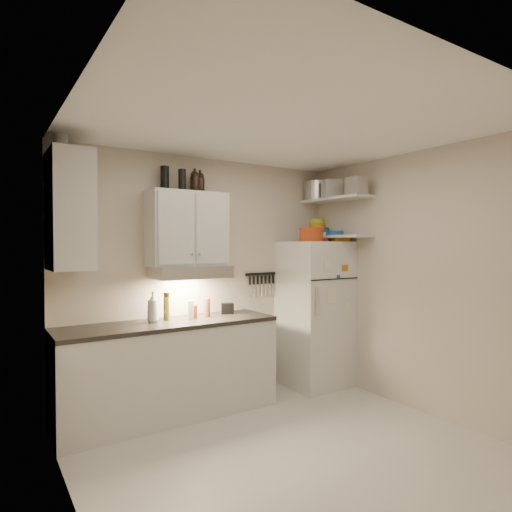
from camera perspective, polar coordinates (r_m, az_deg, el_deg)
floor at (r=3.79m, az=4.69°, el=-24.65°), size 3.20×3.00×0.02m
ceiling at (r=3.54m, az=4.78°, el=17.05°), size 3.20×3.00×0.02m
back_wall at (r=4.70m, az=-6.63°, el=-2.93°), size 3.20×0.02×2.60m
left_wall at (r=2.76m, az=-22.91°, el=-6.13°), size 0.02×3.00×2.60m
right_wall at (r=4.59m, az=20.85°, el=-3.13°), size 0.02×3.00×2.60m
base_cabinet at (r=4.36m, az=-11.42°, el=-14.82°), size 2.10×0.60×0.88m
countertop at (r=4.25m, az=-11.45°, el=-8.85°), size 2.10×0.62×0.04m
upper_cabinet at (r=4.41m, az=-9.13°, el=3.60°), size 0.80×0.33×0.75m
side_cabinet at (r=3.96m, az=-23.59°, el=5.56°), size 0.33×0.55×1.00m
range_hood at (r=4.35m, az=-8.76°, el=-2.10°), size 0.76×0.46×0.12m
fridge at (r=5.16m, az=7.82°, el=-7.58°), size 0.70×0.68×1.70m
shelf_hi at (r=5.16m, az=10.55°, el=7.45°), size 0.30×0.95×0.03m
shelf_lo at (r=5.13m, az=10.53°, el=2.56°), size 0.30×0.95×0.03m
knife_strip at (r=5.03m, az=0.66°, el=-2.41°), size 0.42×0.02×0.03m
dutch_oven at (r=4.89m, az=7.40°, el=2.85°), size 0.34×0.34×0.16m
book_stack at (r=5.10m, az=11.01°, el=2.30°), size 0.24×0.27×0.07m
spice_jar at (r=5.14m, az=9.31°, el=2.53°), size 0.09×0.09×0.11m
stock_pot at (r=5.41m, az=8.16°, el=8.56°), size 0.42×0.42×0.23m
tin_a at (r=5.13m, az=10.06°, el=8.80°), size 0.26×0.25×0.20m
tin_b at (r=4.85m, az=13.25°, el=9.08°), size 0.19×0.19×0.18m
bowl_teal at (r=5.42m, az=8.32°, el=3.21°), size 0.26×0.26×0.10m
bowl_orange at (r=5.51m, az=8.16°, el=4.04°), size 0.21×0.21×0.06m
bowl_yellow at (r=5.51m, az=8.16°, el=4.62°), size 0.16×0.16×0.05m
plates at (r=5.10m, az=10.43°, el=3.03°), size 0.25×0.25×0.05m
growler_a at (r=4.48m, az=-8.17°, el=9.82°), size 0.10×0.10×0.22m
growler_b at (r=4.58m, az=-7.47°, el=9.65°), size 0.12×0.12×0.23m
thermos_a at (r=4.38m, az=-9.83°, el=9.94°), size 0.08×0.08×0.21m
thermos_b at (r=4.43m, az=-12.07°, el=10.06°), size 0.09×0.09×0.25m
side_jar at (r=4.09m, az=-24.56°, el=13.58°), size 0.15×0.15×0.16m
soap_bottle at (r=4.23m, az=-13.58°, el=-6.39°), size 0.15×0.15×0.33m
pepper_mill at (r=4.46m, az=-6.52°, el=-6.84°), size 0.06×0.06×0.19m
oil_bottle at (r=4.31m, az=-11.75°, el=-6.91°), size 0.05×0.05×0.23m
vinegar_bottle at (r=4.34m, az=-11.85°, el=-6.57°), size 0.07×0.07×0.27m
clear_bottle at (r=4.35m, az=-8.67°, el=-7.09°), size 0.08×0.08×0.19m
red_jar at (r=4.40m, az=-8.28°, el=-7.35°), size 0.09×0.09×0.13m
caddy at (r=4.65m, az=-3.84°, el=-6.98°), size 0.16×0.14×0.11m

